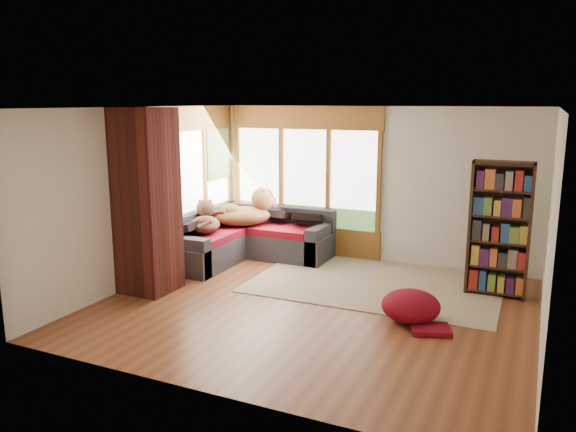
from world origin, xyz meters
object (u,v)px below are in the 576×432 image
Objects in this scene: brick_chimney at (147,201)px; sectional_sofa at (246,241)px; bookshelf at (499,230)px; pouf at (411,305)px; dog_brindle at (205,219)px; dog_tan at (248,210)px; area_rug at (378,280)px.

sectional_sofa is at bearing 77.71° from brick_chimney.
pouf is (-0.86, -1.45, -0.74)m from bookshelf.
dog_brindle is (-3.68, 1.07, 0.55)m from pouf.
dog_tan reaches higher than pouf.
brick_chimney reaches higher than dog_tan.
bookshelf is 1.84m from pouf.
sectional_sofa is at bearing 174.06° from area_rug.
sectional_sofa is 0.62× the size of area_rug.
dog_brindle is (-4.55, -0.38, -0.19)m from bookshelf.
bookshelf is (4.54, 1.84, -0.35)m from brick_chimney.
brick_chimney is 1.56m from dog_brindle.
bookshelf is at bearing -47.30° from dog_tan.
brick_chimney is 3.62m from area_rug.
sectional_sofa reaches higher than area_rug.
brick_chimney reaches higher than dog_brindle.
dog_tan is at bearing 171.46° from area_rug.
sectional_sofa is 2.46m from area_rug.
dog_brindle is at bearing -173.45° from area_rug.
dog_brindle is at bearing -163.89° from dog_tan.
sectional_sofa reaches higher than pouf.
sectional_sofa is 2.43× the size of dog_brindle.
bookshelf is 4.14m from dog_tan.
brick_chimney reaches higher than bookshelf.
dog_tan is at bearing 79.14° from brick_chimney.
bookshelf reaches higher than dog_tan.
dog_brindle is at bearing -175.22° from bookshelf.
brick_chimney is at bearing 149.83° from dog_brindle.
sectional_sofa is at bearing -68.12° from dog_brindle.
bookshelf reaches higher than dog_brindle.
brick_chimney is at bearing -157.88° from bookshelf.
dog_tan is at bearing 175.57° from bookshelf.
pouf is 0.80× the size of dog_brindle.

